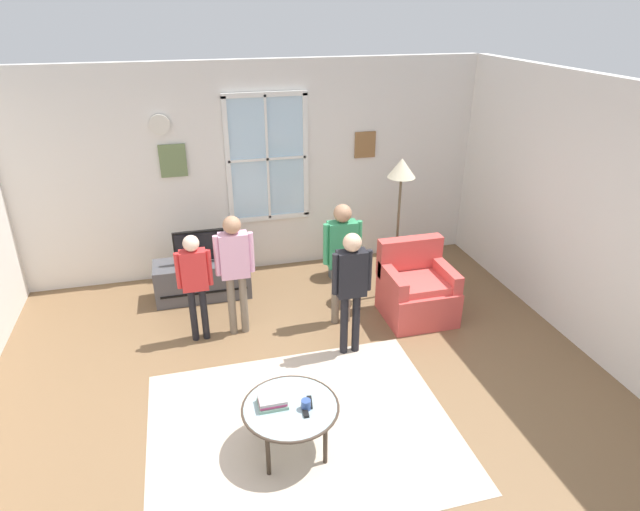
# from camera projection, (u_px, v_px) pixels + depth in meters

# --- Properties ---
(ground_plane) EXTENTS (6.51, 6.44, 0.02)m
(ground_plane) POSITION_uv_depth(u_px,v_px,m) (312.00, 406.00, 4.89)
(ground_plane) COLOR brown
(back_wall) EXTENTS (5.91, 0.17, 2.71)m
(back_wall) POSITION_uv_depth(u_px,v_px,m) (256.00, 170.00, 6.90)
(back_wall) COLOR silver
(back_wall) RESTS_ON ground_plane
(side_wall_right) EXTENTS (0.12, 5.84, 2.71)m
(side_wall_right) POSITION_uv_depth(u_px,v_px,m) (625.00, 235.00, 4.98)
(side_wall_right) COLOR silver
(side_wall_right) RESTS_ON ground_plane
(area_rug) EXTENTS (2.58, 2.11, 0.01)m
(area_rug) POSITION_uv_depth(u_px,v_px,m) (302.00, 428.00, 4.61)
(area_rug) COLOR #C6B29E
(area_rug) RESTS_ON ground_plane
(tv_stand) EXTENTS (1.14, 0.46, 0.47)m
(tv_stand) POSITION_uv_depth(u_px,v_px,m) (203.00, 279.00, 6.59)
(tv_stand) COLOR #4C4C51
(tv_stand) RESTS_ON ground_plane
(television) EXTENTS (0.60, 0.08, 0.41)m
(television) POSITION_uv_depth(u_px,v_px,m) (199.00, 246.00, 6.39)
(television) COLOR #4C4C4C
(television) RESTS_ON tv_stand
(armchair) EXTENTS (0.76, 0.74, 0.87)m
(armchair) POSITION_uv_depth(u_px,v_px,m) (416.00, 290.00, 6.14)
(armchair) COLOR #D14C47
(armchair) RESTS_ON ground_plane
(coffee_table) EXTENTS (0.78, 0.78, 0.43)m
(coffee_table) POSITION_uv_depth(u_px,v_px,m) (290.00, 409.00, 4.25)
(coffee_table) COLOR #99B2B7
(coffee_table) RESTS_ON ground_plane
(book_stack) EXTENTS (0.23, 0.18, 0.08)m
(book_stack) POSITION_uv_depth(u_px,v_px,m) (272.00, 401.00, 4.23)
(book_stack) COLOR gray
(book_stack) RESTS_ON coffee_table
(cup) EXTENTS (0.08, 0.08, 0.08)m
(cup) POSITION_uv_depth(u_px,v_px,m) (306.00, 405.00, 4.19)
(cup) COLOR #334C8C
(cup) RESTS_ON coffee_table
(remote_near_books) EXTENTS (0.04, 0.14, 0.02)m
(remote_near_books) POSITION_uv_depth(u_px,v_px,m) (305.00, 411.00, 4.17)
(remote_near_books) COLOR black
(remote_near_books) RESTS_ON coffee_table
(remote_near_cup) EXTENTS (0.06, 0.14, 0.02)m
(remote_near_cup) POSITION_uv_depth(u_px,v_px,m) (310.00, 402.00, 4.26)
(remote_near_cup) COLOR black
(remote_near_cup) RESTS_ON coffee_table
(person_red_shirt) EXTENTS (0.37, 0.17, 1.22)m
(person_red_shirt) POSITION_uv_depth(u_px,v_px,m) (195.00, 276.00, 5.51)
(person_red_shirt) COLOR black
(person_red_shirt) RESTS_ON ground_plane
(person_pink_shirt) EXTENTS (0.41, 0.19, 1.37)m
(person_pink_shirt) POSITION_uv_depth(u_px,v_px,m) (235.00, 262.00, 5.59)
(person_pink_shirt) COLOR #726656
(person_pink_shirt) RESTS_ON ground_plane
(person_green_shirt) EXTENTS (0.43, 0.19, 1.42)m
(person_green_shirt) POSITION_uv_depth(u_px,v_px,m) (342.00, 251.00, 5.77)
(person_green_shirt) COLOR #726656
(person_green_shirt) RESTS_ON ground_plane
(person_black_shirt) EXTENTS (0.40, 0.18, 1.34)m
(person_black_shirt) POSITION_uv_depth(u_px,v_px,m) (351.00, 280.00, 5.27)
(person_black_shirt) COLOR black
(person_black_shirt) RESTS_ON ground_plane
(potted_plant_by_window) EXTENTS (0.36, 0.36, 0.71)m
(potted_plant_by_window) POSITION_uv_depth(u_px,v_px,m) (342.00, 251.00, 7.03)
(potted_plant_by_window) COLOR #4C565B
(potted_plant_by_window) RESTS_ON ground_plane
(floor_lamp) EXTENTS (0.32, 0.32, 1.74)m
(floor_lamp) POSITION_uv_depth(u_px,v_px,m) (401.00, 182.00, 6.11)
(floor_lamp) COLOR black
(floor_lamp) RESTS_ON ground_plane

